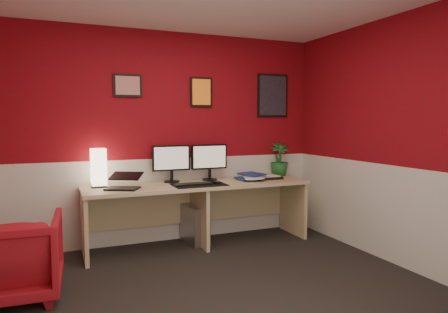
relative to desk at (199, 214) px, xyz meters
The scene contains 24 objects.
ground 1.50m from the desk, 104.89° to the right, with size 4.00×3.50×0.01m, color black.
wall_back 1.02m from the desk, 137.27° to the left, with size 4.00×0.01×2.50m, color maroon.
wall_front 3.30m from the desk, 96.75° to the right, with size 4.00×0.01×2.50m, color maroon.
wall_right 2.32m from the desk, 40.82° to the right, with size 0.01×3.50×2.50m, color maroon.
wainscot_back 0.52m from the desk, 137.69° to the left, with size 4.00×0.01×1.00m, color silver.
wainscot_right 2.15m from the desk, 40.91° to the right, with size 0.01×3.50×1.00m, color silver.
desk is the anchor object (origin of this frame).
shoji_lamp 1.25m from the desk, behind, with size 0.16×0.16×0.40m, color #FFE5B2.
laptop 1.01m from the desk, behind, with size 0.33×0.23×0.22m, color black.
monitor_left 0.74m from the desk, 143.23° to the left, with size 0.45×0.06×0.58m, color black.
monitor_right 0.71m from the desk, 43.61° to the left, with size 0.45×0.06×0.58m, color black.
desk_mat 0.39m from the desk, 109.77° to the right, with size 0.60×0.38×0.01m, color black.
keyboard 0.41m from the desk, 136.11° to the right, with size 0.42×0.14×0.02m, color black.
mouse 0.44m from the desk, 42.65° to the right, with size 0.06×0.10×0.03m, color black.
book_bottom 0.64m from the desk, ahead, with size 0.21×0.29×0.03m, color navy.
book_middle 0.69m from the desk, ahead, with size 0.23×0.32×0.02m, color silver.
book_top 0.72m from the desk, ahead, with size 0.23×0.31×0.03m, color navy.
zen_tray 0.97m from the desk, ahead, with size 0.35×0.25×0.03m, color black.
potted_plant 1.34m from the desk, 10.44° to the left, with size 0.24×0.24×0.43m, color #19591E.
pc_tower 0.18m from the desk, 101.96° to the left, with size 0.20×0.45×0.45m, color #99999E.
armchair 2.02m from the desk, 157.85° to the right, with size 0.73×0.75×0.68m, color #B2151F.
art_left 1.69m from the desk, 155.98° to the left, with size 0.32×0.02×0.26m, color red.
art_center 1.48m from the desk, 66.21° to the left, with size 0.28×0.02×0.36m, color orange.
art_right 1.85m from the desk, 16.13° to the left, with size 0.44×0.02×0.56m, color black.
Camera 1 is at (-1.15, -2.99, 1.45)m, focal length 32.57 mm.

